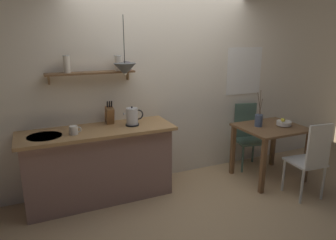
{
  "coord_description": "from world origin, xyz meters",
  "views": [
    {
      "loc": [
        -1.67,
        -3.25,
        2.01
      ],
      "look_at": [
        -0.1,
        0.25,
        0.95
      ],
      "focal_mm": 32.91,
      "sensor_mm": 36.0,
      "label": 1
    }
  ],
  "objects_px": {
    "electric_kettle": "(132,117)",
    "twig_vase": "(259,120)",
    "coffee_mug_by_sink": "(74,130)",
    "dining_chair_far": "(247,133)",
    "knife_block": "(110,115)",
    "dining_table": "(270,136)",
    "pendant_lamp": "(125,69)",
    "dining_chair_near": "(311,158)",
    "fruit_bowl": "(284,123)"
  },
  "relations": [
    {
      "from": "dining_chair_far",
      "to": "fruit_bowl",
      "type": "distance_m",
      "value": 0.65
    },
    {
      "from": "knife_block",
      "to": "pendant_lamp",
      "type": "distance_m",
      "value": 0.64
    },
    {
      "from": "dining_table",
      "to": "knife_block",
      "type": "relative_size",
      "value": 2.92
    },
    {
      "from": "dining_chair_far",
      "to": "pendant_lamp",
      "type": "bearing_deg",
      "value": -175.61
    },
    {
      "from": "dining_chair_far",
      "to": "knife_block",
      "type": "bearing_deg",
      "value": 178.74
    },
    {
      "from": "coffee_mug_by_sink",
      "to": "fruit_bowl",
      "type": "bearing_deg",
      "value": -6.98
    },
    {
      "from": "electric_kettle",
      "to": "coffee_mug_by_sink",
      "type": "bearing_deg",
      "value": -174.07
    },
    {
      "from": "coffee_mug_by_sink",
      "to": "pendant_lamp",
      "type": "xyz_separation_m",
      "value": [
        0.64,
        0.06,
        0.65
      ]
    },
    {
      "from": "fruit_bowl",
      "to": "pendant_lamp",
      "type": "xyz_separation_m",
      "value": [
        -2.15,
        0.4,
        0.8
      ]
    },
    {
      "from": "twig_vase",
      "to": "pendant_lamp",
      "type": "height_order",
      "value": "pendant_lamp"
    },
    {
      "from": "electric_kettle",
      "to": "twig_vase",
      "type": "bearing_deg",
      "value": -9.24
    },
    {
      "from": "dining_chair_near",
      "to": "knife_block",
      "type": "distance_m",
      "value": 2.55
    },
    {
      "from": "dining_chair_near",
      "to": "knife_block",
      "type": "height_order",
      "value": "knife_block"
    },
    {
      "from": "fruit_bowl",
      "to": "knife_block",
      "type": "height_order",
      "value": "knife_block"
    },
    {
      "from": "fruit_bowl",
      "to": "pendant_lamp",
      "type": "relative_size",
      "value": 0.29
    },
    {
      "from": "knife_block",
      "to": "pendant_lamp",
      "type": "relative_size",
      "value": 0.44
    },
    {
      "from": "twig_vase",
      "to": "knife_block",
      "type": "relative_size",
      "value": 1.72
    },
    {
      "from": "fruit_bowl",
      "to": "coffee_mug_by_sink",
      "type": "xyz_separation_m",
      "value": [
        -2.79,
        0.34,
        0.15
      ]
    },
    {
      "from": "knife_block",
      "to": "pendant_lamp",
      "type": "bearing_deg",
      "value": -50.63
    },
    {
      "from": "dining_chair_far",
      "to": "coffee_mug_by_sink",
      "type": "distance_m",
      "value": 2.66
    },
    {
      "from": "dining_table",
      "to": "coffee_mug_by_sink",
      "type": "distance_m",
      "value": 2.65
    },
    {
      "from": "fruit_bowl",
      "to": "coffee_mug_by_sink",
      "type": "distance_m",
      "value": 2.82
    },
    {
      "from": "dining_table",
      "to": "twig_vase",
      "type": "bearing_deg",
      "value": 153.86
    },
    {
      "from": "fruit_bowl",
      "to": "twig_vase",
      "type": "bearing_deg",
      "value": 158.34
    },
    {
      "from": "twig_vase",
      "to": "pendant_lamp",
      "type": "bearing_deg",
      "value": 171.54
    },
    {
      "from": "dining_table",
      "to": "electric_kettle",
      "type": "relative_size",
      "value": 3.4
    },
    {
      "from": "dining_chair_near",
      "to": "pendant_lamp",
      "type": "distance_m",
      "value": 2.51
    },
    {
      "from": "twig_vase",
      "to": "knife_block",
      "type": "height_order",
      "value": "twig_vase"
    },
    {
      "from": "dining_chair_far",
      "to": "knife_block",
      "type": "xyz_separation_m",
      "value": [
        -2.14,
        0.05,
        0.51
      ]
    },
    {
      "from": "electric_kettle",
      "to": "coffee_mug_by_sink",
      "type": "height_order",
      "value": "electric_kettle"
    },
    {
      "from": "dining_chair_near",
      "to": "dining_chair_far",
      "type": "height_order",
      "value": "dining_chair_near"
    },
    {
      "from": "dining_table",
      "to": "twig_vase",
      "type": "height_order",
      "value": "twig_vase"
    },
    {
      "from": "knife_block",
      "to": "coffee_mug_by_sink",
      "type": "relative_size",
      "value": 2.18
    },
    {
      "from": "dining_chair_near",
      "to": "electric_kettle",
      "type": "bearing_deg",
      "value": 152.16
    },
    {
      "from": "electric_kettle",
      "to": "pendant_lamp",
      "type": "xyz_separation_m",
      "value": [
        -0.08,
        -0.01,
        0.59
      ]
    },
    {
      "from": "twig_vase",
      "to": "coffee_mug_by_sink",
      "type": "relative_size",
      "value": 3.75
    },
    {
      "from": "dining_chair_far",
      "to": "coffee_mug_by_sink",
      "type": "relative_size",
      "value": 7.23
    },
    {
      "from": "knife_block",
      "to": "coffee_mug_by_sink",
      "type": "bearing_deg",
      "value": -151.31
    },
    {
      "from": "dining_chair_near",
      "to": "dining_table",
      "type": "bearing_deg",
      "value": 94.15
    },
    {
      "from": "dining_table",
      "to": "fruit_bowl",
      "type": "height_order",
      "value": "fruit_bowl"
    },
    {
      "from": "dining_table",
      "to": "pendant_lamp",
      "type": "bearing_deg",
      "value": 169.99
    },
    {
      "from": "electric_kettle",
      "to": "pendant_lamp",
      "type": "height_order",
      "value": "pendant_lamp"
    },
    {
      "from": "pendant_lamp",
      "to": "dining_chair_near",
      "type": "bearing_deg",
      "value": -26.66
    },
    {
      "from": "pendant_lamp",
      "to": "electric_kettle",
      "type": "bearing_deg",
      "value": 9.41
    },
    {
      "from": "dining_table",
      "to": "dining_chair_near",
      "type": "height_order",
      "value": "dining_chair_near"
    },
    {
      "from": "fruit_bowl",
      "to": "pendant_lamp",
      "type": "bearing_deg",
      "value": 169.38
    },
    {
      "from": "dining_chair_near",
      "to": "twig_vase",
      "type": "distance_m",
      "value": 0.84
    },
    {
      "from": "fruit_bowl",
      "to": "dining_table",
      "type": "bearing_deg",
      "value": 162.72
    },
    {
      "from": "dining_chair_near",
      "to": "twig_vase",
      "type": "relative_size",
      "value": 1.96
    },
    {
      "from": "fruit_bowl",
      "to": "twig_vase",
      "type": "relative_size",
      "value": 0.39
    }
  ]
}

